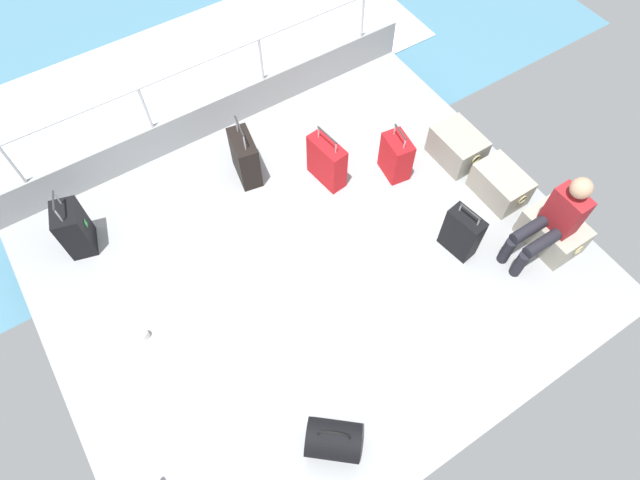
% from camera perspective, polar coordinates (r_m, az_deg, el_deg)
% --- Properties ---
extents(ground_plane, '(4.40, 5.20, 0.06)m').
position_cam_1_polar(ground_plane, '(5.47, -0.67, -2.64)').
color(ground_plane, '#939699').
extents(gunwale_port, '(0.06, 5.20, 0.45)m').
position_cam_1_polar(gunwale_port, '(6.47, -11.34, 12.85)').
color(gunwale_port, '#939699').
rests_on(gunwale_port, ground_plane).
extents(railing_port, '(0.04, 4.20, 1.02)m').
position_cam_1_polar(railing_port, '(6.10, -12.26, 16.46)').
color(railing_port, silver).
rests_on(railing_port, ground_plane).
extents(sea_wake, '(12.00, 12.00, 0.01)m').
position_cam_1_polar(sea_wake, '(7.87, -15.46, 16.03)').
color(sea_wake, teal).
rests_on(sea_wake, ground_plane).
extents(cargo_crate_0, '(0.60, 0.42, 0.36)m').
position_cam_1_polar(cargo_crate_0, '(6.29, 14.45, 9.64)').
color(cargo_crate_0, gray).
rests_on(cargo_crate_0, ground_plane).
extents(cargo_crate_1, '(0.62, 0.39, 0.34)m').
position_cam_1_polar(cargo_crate_1, '(6.09, 18.72, 5.66)').
color(cargo_crate_1, '#9E9989').
rests_on(cargo_crate_1, ground_plane).
extents(cargo_crate_2, '(0.63, 0.43, 0.35)m').
position_cam_1_polar(cargo_crate_2, '(5.92, 23.63, 0.82)').
color(cargo_crate_2, '#9E9989').
rests_on(cargo_crate_2, ground_plane).
extents(passenger_seated, '(0.34, 0.66, 1.05)m').
position_cam_1_polar(passenger_seated, '(5.53, 23.72, 1.99)').
color(passenger_seated, maroon).
rests_on(passenger_seated, ground_plane).
extents(suitcase_0, '(0.38, 0.28, 0.66)m').
position_cam_1_polar(suitcase_0, '(5.96, 8.12, 8.82)').
color(suitcase_0, red).
rests_on(suitcase_0, ground_plane).
extents(suitcase_1, '(0.40, 0.33, 0.79)m').
position_cam_1_polar(suitcase_1, '(5.84, -24.77, 1.09)').
color(suitcase_1, black).
rests_on(suitcase_1, ground_plane).
extents(suitcase_2, '(0.48, 0.25, 0.71)m').
position_cam_1_polar(suitcase_2, '(5.83, 0.73, 8.37)').
color(suitcase_2, red).
rests_on(suitcase_2, ground_plane).
extents(suitcase_3, '(0.48, 0.30, 0.79)m').
position_cam_1_polar(suitcase_3, '(5.91, -8.01, 8.70)').
color(suitcase_3, black).
rests_on(suitcase_3, ground_plane).
extents(suitcase_4, '(0.39, 0.24, 0.66)m').
position_cam_1_polar(suitcase_4, '(5.48, 14.89, 0.73)').
color(suitcase_4, black).
rests_on(suitcase_4, ground_plane).
extents(duffel_bag, '(0.53, 0.55, 0.46)m').
position_cam_1_polar(duffel_bag, '(4.69, 1.45, -20.57)').
color(duffel_bag, black).
rests_on(duffel_bag, ground_plane).
extents(paper_cup, '(0.08, 0.08, 0.10)m').
position_cam_1_polar(paper_cup, '(5.32, -18.24, -9.57)').
color(paper_cup, white).
rests_on(paper_cup, ground_plane).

